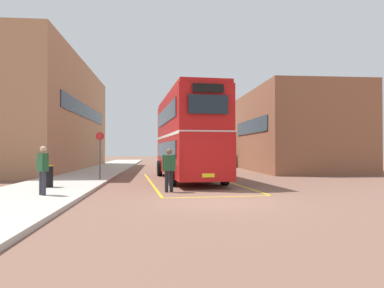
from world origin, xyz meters
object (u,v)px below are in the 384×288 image
(pedestrian_boarding, at_px, (169,167))
(litter_bin, at_px, (47,176))
(double_decker_bus, at_px, (187,135))
(single_deck_bus, at_px, (211,150))
(pedestrian_waiting_near, at_px, (43,167))
(bus_stop_sign, at_px, (100,151))

(pedestrian_boarding, xyz_separation_m, litter_bin, (-5.05, 1.04, -0.42))
(double_decker_bus, xyz_separation_m, single_deck_bus, (4.10, 18.70, -0.87))
(single_deck_bus, xyz_separation_m, pedestrian_boarding, (-5.28, -24.43, -0.62))
(pedestrian_waiting_near, xyz_separation_m, bus_stop_sign, (0.84, 6.85, 0.54))
(pedestrian_boarding, height_order, pedestrian_waiting_near, pedestrian_waiting_near)
(single_deck_bus, bearing_deg, double_decker_bus, -102.36)
(double_decker_bus, height_order, bus_stop_sign, double_decker_bus)
(pedestrian_waiting_near, relative_size, bus_stop_sign, 0.67)
(double_decker_bus, relative_size, bus_stop_sign, 4.34)
(bus_stop_sign, bearing_deg, pedestrian_waiting_near, -97.00)
(single_deck_bus, height_order, pedestrian_boarding, single_deck_bus)
(litter_bin, bearing_deg, pedestrian_boarding, -11.62)
(single_deck_bus, height_order, pedestrian_waiting_near, single_deck_bus)
(single_deck_bus, relative_size, litter_bin, 11.10)
(pedestrian_boarding, xyz_separation_m, bus_stop_sign, (-3.54, 5.15, 0.64))
(pedestrian_boarding, relative_size, pedestrian_waiting_near, 1.04)
(litter_bin, height_order, bus_stop_sign, bus_stop_sign)
(pedestrian_boarding, bearing_deg, pedestrian_waiting_near, -158.79)
(single_deck_bus, height_order, bus_stop_sign, single_deck_bus)
(single_deck_bus, bearing_deg, pedestrian_boarding, -102.20)
(pedestrian_waiting_near, bearing_deg, pedestrian_boarding, 21.21)
(pedestrian_waiting_near, distance_m, litter_bin, 2.87)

